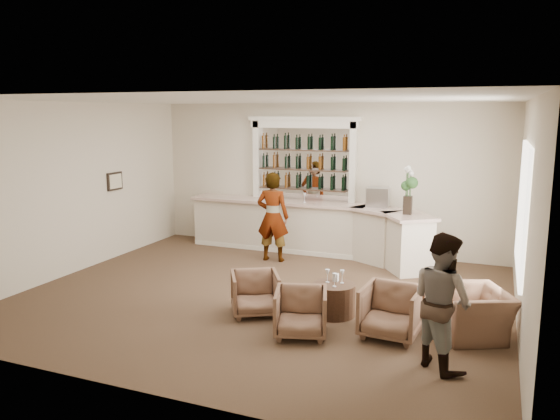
# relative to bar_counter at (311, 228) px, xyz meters

# --- Properties ---
(ground) EXTENTS (8.00, 8.00, 0.00)m
(ground) POSITION_rel_bar_counter_xyz_m (0.16, -3.00, -0.57)
(ground) COLOR brown
(ground) RESTS_ON ground
(room_shell) EXTENTS (8.04, 7.02, 3.32)m
(room_shell) POSITION_rel_bar_counter_xyz_m (0.33, -2.29, 1.77)
(room_shell) COLOR beige
(room_shell) RESTS_ON ground
(bar_counter) EXTENTS (5.72, 1.80, 1.14)m
(bar_counter) POSITION_rel_bar_counter_xyz_m (0.00, 0.00, 0.00)
(bar_counter) COLOR white
(bar_counter) RESTS_ON ground
(back_bar_alcove) EXTENTS (2.64, 0.25, 3.00)m
(back_bar_alcove) POSITION_rel_bar_counter_xyz_m (-0.34, 0.41, 1.46)
(back_bar_alcove) COLOR white
(back_bar_alcove) RESTS_ON ground
(cocktail_table) EXTENTS (0.66, 0.66, 0.50)m
(cocktail_table) POSITION_rel_bar_counter_xyz_m (1.54, -3.40, -0.32)
(cocktail_table) COLOR #472C1E
(cocktail_table) RESTS_ON ground
(sommelier) EXTENTS (0.72, 0.51, 1.88)m
(sommelier) POSITION_rel_bar_counter_xyz_m (-0.56, -0.84, 0.37)
(sommelier) COLOR gray
(sommelier) RESTS_ON ground
(guest) EXTENTS (1.04, 1.03, 1.69)m
(guest) POSITION_rel_bar_counter_xyz_m (3.23, -4.58, 0.27)
(guest) COLOR gray
(guest) RESTS_ON ground
(armchair_left) EXTENTS (0.98, 0.99, 0.67)m
(armchair_left) POSITION_rel_bar_counter_xyz_m (0.39, -3.82, -0.24)
(armchair_left) COLOR brown
(armchair_left) RESTS_ON ground
(armchair_center) EXTENTS (0.90, 0.92, 0.67)m
(armchair_center) POSITION_rel_bar_counter_xyz_m (1.33, -4.33, -0.24)
(armchair_center) COLOR brown
(armchair_center) RESTS_ON ground
(armchair_right) EXTENTS (0.83, 0.86, 0.73)m
(armchair_right) POSITION_rel_bar_counter_xyz_m (2.50, -3.89, -0.21)
(armchair_right) COLOR brown
(armchair_right) RESTS_ON ground
(armchair_far) EXTENTS (1.24, 1.30, 0.66)m
(armchair_far) POSITION_rel_bar_counter_xyz_m (3.56, -3.42, -0.24)
(armchair_far) COLOR brown
(armchair_far) RESTS_ON ground
(espresso_machine) EXTENTS (0.49, 0.42, 0.40)m
(espresso_machine) POSITION_rel_bar_counter_xyz_m (1.45, 0.09, 0.77)
(espresso_machine) COLOR #ADADB2
(espresso_machine) RESTS_ON bar_counter
(flower_vase) EXTENTS (0.25, 0.25, 0.94)m
(flower_vase) POSITION_rel_bar_counter_xyz_m (2.17, -0.55, 1.10)
(flower_vase) COLOR black
(flower_vase) RESTS_ON bar_counter
(wine_glass_bar_left) EXTENTS (0.07, 0.07, 0.21)m
(wine_glass_bar_left) POSITION_rel_bar_counter_xyz_m (-1.19, -0.02, 0.67)
(wine_glass_bar_left) COLOR white
(wine_glass_bar_left) RESTS_ON bar_counter
(wine_glass_bar_right) EXTENTS (0.07, 0.07, 0.21)m
(wine_glass_bar_right) POSITION_rel_bar_counter_xyz_m (-0.16, 0.04, 0.67)
(wine_glass_bar_right) COLOR white
(wine_glass_bar_right) RESTS_ON bar_counter
(wine_glass_tbl_a) EXTENTS (0.07, 0.07, 0.21)m
(wine_glass_tbl_a) POSITION_rel_bar_counter_xyz_m (1.42, -3.37, 0.03)
(wine_glass_tbl_a) COLOR white
(wine_glass_tbl_a) RESTS_ON cocktail_table
(wine_glass_tbl_b) EXTENTS (0.07, 0.07, 0.21)m
(wine_glass_tbl_b) POSITION_rel_bar_counter_xyz_m (1.64, -3.32, 0.03)
(wine_glass_tbl_b) COLOR white
(wine_glass_tbl_b) RESTS_ON cocktail_table
(wine_glass_tbl_c) EXTENTS (0.07, 0.07, 0.21)m
(wine_glass_tbl_c) POSITION_rel_bar_counter_xyz_m (1.58, -3.53, 0.03)
(wine_glass_tbl_c) COLOR white
(wine_glass_tbl_c) RESTS_ON cocktail_table
(napkin_holder) EXTENTS (0.08, 0.08, 0.12)m
(napkin_holder) POSITION_rel_bar_counter_xyz_m (1.52, -3.26, -0.01)
(napkin_holder) COLOR silver
(napkin_holder) RESTS_ON cocktail_table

